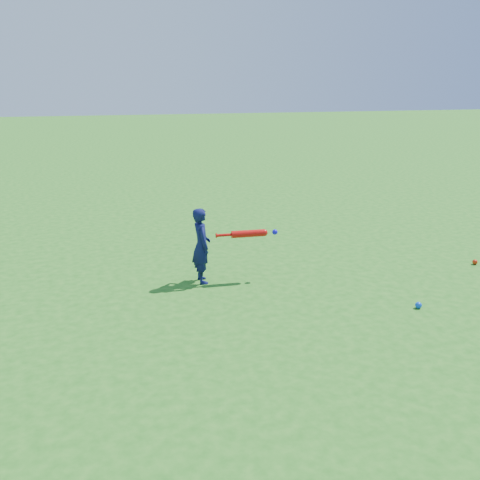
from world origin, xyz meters
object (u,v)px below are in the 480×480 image
(ground_ball_red, at_px, (475,262))
(ground_ball_blue, at_px, (418,305))
(bat_swing, at_px, (251,233))
(child, at_px, (201,246))

(ground_ball_red, distance_m, ground_ball_blue, 2.00)
(bat_swing, bearing_deg, ground_ball_blue, -39.30)
(child, xyz_separation_m, ground_ball_red, (3.83, -0.46, -0.45))
(child, height_order, bat_swing, child)
(child, xyz_separation_m, ground_ball_blue, (2.15, -1.55, -0.45))
(bat_swing, bearing_deg, child, 175.36)
(ground_ball_blue, relative_size, bat_swing, 0.09)
(child, height_order, ground_ball_red, child)
(child, height_order, ground_ball_blue, child)
(child, distance_m, ground_ball_red, 3.88)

